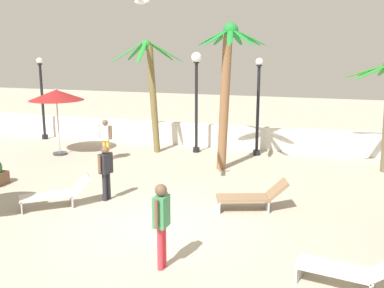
% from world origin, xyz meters
% --- Properties ---
extents(ground_plane, '(56.00, 56.00, 0.00)m').
position_xyz_m(ground_plane, '(0.00, 0.00, 0.00)').
color(ground_plane, '#B2A893').
extents(boundary_wall, '(25.20, 0.30, 0.97)m').
position_xyz_m(boundary_wall, '(0.00, 8.87, 0.48)').
color(boundary_wall, silver).
rests_on(boundary_wall, ground_plane).
extents(patio_umbrella_1, '(2.13, 2.13, 2.65)m').
position_xyz_m(patio_umbrella_1, '(-6.32, 5.71, 2.36)').
color(patio_umbrella_1, '#333338').
rests_on(patio_umbrella_1, ground_plane).
extents(palm_tree_0, '(2.41, 2.41, 5.06)m').
position_xyz_m(palm_tree_0, '(0.52, 5.52, 3.19)').
color(palm_tree_0, brown).
rests_on(palm_tree_0, ground_plane).
extents(palm_tree_2, '(2.71, 2.80, 4.51)m').
position_xyz_m(palm_tree_2, '(-2.96, 7.26, 2.88)').
color(palm_tree_2, brown).
rests_on(palm_tree_2, ground_plane).
extents(lamp_post_0, '(0.41, 0.41, 4.04)m').
position_xyz_m(lamp_post_0, '(-1.19, 7.69, 2.64)').
color(lamp_post_0, black).
rests_on(lamp_post_0, ground_plane).
extents(lamp_post_1, '(0.28, 0.28, 3.73)m').
position_xyz_m(lamp_post_1, '(-8.67, 8.16, 1.96)').
color(lamp_post_1, black).
rests_on(lamp_post_1, ground_plane).
extents(lamp_post_2, '(0.29, 0.29, 3.83)m').
position_xyz_m(lamp_post_2, '(1.26, 7.89, 2.04)').
color(lamp_post_2, black).
rests_on(lamp_post_2, ground_plane).
extents(lounge_chair_0, '(1.95, 0.90, 0.84)m').
position_xyz_m(lounge_chair_0, '(4.44, -1.77, 0.39)').
color(lounge_chair_0, '#B7B7BC').
rests_on(lounge_chair_0, ground_plane).
extents(lounge_chair_1, '(1.82, 1.60, 0.84)m').
position_xyz_m(lounge_chair_1, '(-3.07, 0.43, 0.38)').
color(lounge_chair_1, '#B7B7BC').
rests_on(lounge_chair_1, ground_plane).
extents(lounge_chair_2, '(1.96, 1.11, 0.84)m').
position_xyz_m(lounge_chair_2, '(2.09, 1.74, 0.39)').
color(lounge_chair_2, '#B7B7BC').
rests_on(lounge_chair_2, ground_plane).
extents(guest_0, '(0.33, 0.54, 1.58)m').
position_xyz_m(guest_0, '(-2.02, 1.36, 0.95)').
color(guest_0, '#26262D').
rests_on(guest_0, ground_plane).
extents(guest_1, '(0.56, 0.27, 1.57)m').
position_xyz_m(guest_1, '(-4.11, 5.43, 0.94)').
color(guest_1, gold).
rests_on(guest_1, ground_plane).
extents(guest_2, '(0.26, 0.56, 1.76)m').
position_xyz_m(guest_2, '(0.89, -1.98, 1.07)').
color(guest_2, '#D8333F').
rests_on(guest_2, ground_plane).
extents(seagull_0, '(0.42, 1.21, 0.14)m').
position_xyz_m(seagull_0, '(-0.69, 1.05, 5.41)').
color(seagull_0, white).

